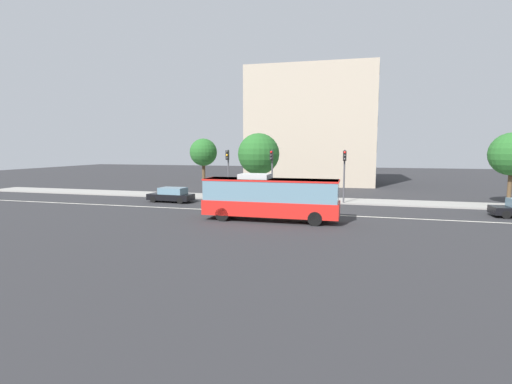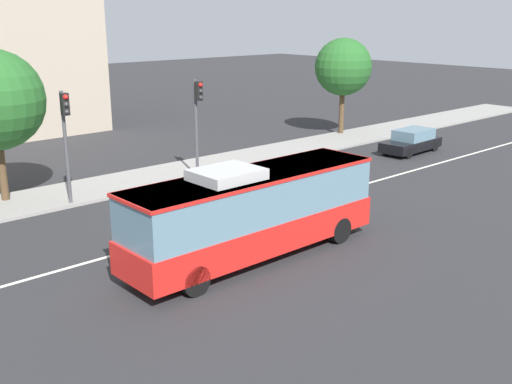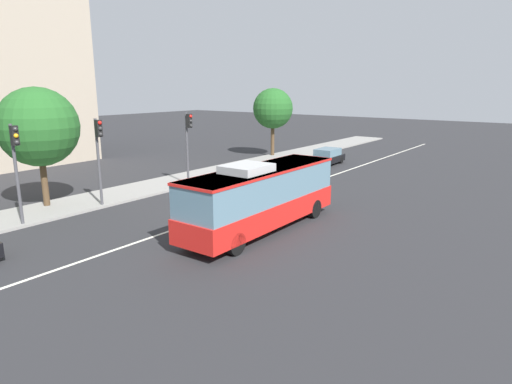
% 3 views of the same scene
% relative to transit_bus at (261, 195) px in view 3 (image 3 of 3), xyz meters
% --- Properties ---
extents(ground_plane, '(160.00, 160.00, 0.00)m').
position_rel_transit_bus_xyz_m(ground_plane, '(1.52, 3.50, -1.81)').
color(ground_plane, '#28282B').
extents(sidewalk_kerb, '(80.00, 3.86, 0.14)m').
position_rel_transit_bus_xyz_m(sidewalk_kerb, '(1.52, 11.69, -1.74)').
color(sidewalk_kerb, gray).
rests_on(sidewalk_kerb, ground_plane).
extents(lane_centre_line, '(76.00, 0.16, 0.01)m').
position_rel_transit_bus_xyz_m(lane_centre_line, '(1.52, 3.50, -1.80)').
color(lane_centre_line, silver).
rests_on(lane_centre_line, ground_plane).
extents(transit_bus, '(10.01, 2.55, 3.46)m').
position_rel_transit_bus_xyz_m(transit_bus, '(0.00, 0.00, 0.00)').
color(transit_bus, red).
rests_on(transit_bus, ground_plane).
extents(sedan_black_ahead, '(4.58, 2.00, 1.46)m').
position_rel_transit_bus_xyz_m(sedan_black_ahead, '(18.77, 6.28, -1.09)').
color(sedan_black_ahead, black).
rests_on(sedan_black_ahead, ground_plane).
extents(traffic_light_near_corner, '(0.33, 0.62, 5.20)m').
position_rel_transit_bus_xyz_m(traffic_light_near_corner, '(-2.16, 9.98, 1.75)').
color(traffic_light_near_corner, '#47474C').
rests_on(traffic_light_near_corner, ground_plane).
extents(traffic_light_mid_block, '(0.33, 0.62, 5.20)m').
position_rel_transit_bus_xyz_m(traffic_light_mid_block, '(-6.82, 9.99, 1.75)').
color(traffic_light_mid_block, '#47474C').
rests_on(traffic_light_mid_block, ground_plane).
extents(traffic_light_far_corner, '(0.33, 0.62, 5.20)m').
position_rel_transit_bus_xyz_m(traffic_light_far_corner, '(4.94, 9.91, 1.75)').
color(traffic_light_far_corner, '#47474C').
rests_on(traffic_light_far_corner, ground_plane).
extents(street_tree_kerbside_left, '(4.48, 4.48, 6.98)m').
position_rel_transit_bus_xyz_m(street_tree_kerbside_left, '(-4.21, 12.58, 2.91)').
color(street_tree_kerbside_left, '#4C3823').
rests_on(street_tree_kerbside_left, ground_plane).
extents(street_tree_kerbside_centre, '(3.99, 3.99, 6.82)m').
position_rel_transit_bus_xyz_m(street_tree_kerbside_centre, '(19.92, 13.07, 2.99)').
color(street_tree_kerbside_centre, '#4C3823').
rests_on(street_tree_kerbside_centre, ground_plane).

